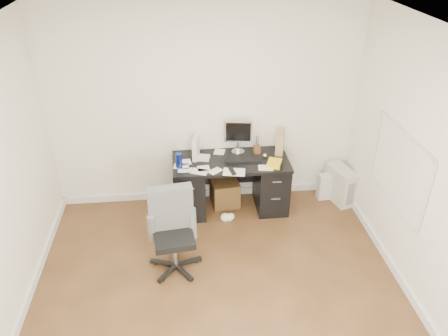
# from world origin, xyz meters

# --- Properties ---
(ground) EXTENTS (4.00, 4.00, 0.00)m
(ground) POSITION_xyz_m (0.00, 0.00, 0.00)
(ground) COLOR #422A15
(ground) RESTS_ON ground
(room_shell) EXTENTS (4.02, 4.02, 2.71)m
(room_shell) POSITION_xyz_m (0.03, 0.03, 1.66)
(room_shell) COLOR silver
(room_shell) RESTS_ON ground
(desk) EXTENTS (1.50, 0.70, 0.75)m
(desk) POSITION_xyz_m (0.30, 1.65, 0.40)
(desk) COLOR black
(desk) RESTS_ON ground
(loose_papers) EXTENTS (1.10, 0.60, 0.00)m
(loose_papers) POSITION_xyz_m (0.10, 1.60, 0.75)
(loose_papers) COLOR white
(loose_papers) RESTS_ON desk
(lcd_monitor) EXTENTS (0.39, 0.26, 0.46)m
(lcd_monitor) POSITION_xyz_m (0.42, 1.86, 0.98)
(lcd_monitor) COLOR silver
(lcd_monitor) RESTS_ON desk
(keyboard) EXTENTS (0.47, 0.17, 0.03)m
(keyboard) POSITION_xyz_m (0.47, 1.64, 0.76)
(keyboard) COLOR black
(keyboard) RESTS_ON desk
(computer_mouse) EXTENTS (0.06, 0.06, 0.06)m
(computer_mouse) POSITION_xyz_m (0.75, 1.67, 0.78)
(computer_mouse) COLOR silver
(computer_mouse) RESTS_ON desk
(travel_mug) EXTENTS (0.10, 0.10, 0.19)m
(travel_mug) POSITION_xyz_m (-0.36, 1.55, 0.84)
(travel_mug) COLOR #162997
(travel_mug) RESTS_ON desk
(white_binder) EXTENTS (0.16, 0.27, 0.29)m
(white_binder) POSITION_xyz_m (-0.14, 1.77, 0.89)
(white_binder) COLOR silver
(white_binder) RESTS_ON desk
(magazine_file) EXTENTS (0.20, 0.29, 0.30)m
(magazine_file) POSITION_xyz_m (0.97, 1.81, 0.90)
(magazine_file) COLOR olive
(magazine_file) RESTS_ON desk
(pen_cup) EXTENTS (0.11, 0.11, 0.25)m
(pen_cup) POSITION_xyz_m (0.66, 1.81, 0.87)
(pen_cup) COLOR brown
(pen_cup) RESTS_ON desk
(yellow_book) EXTENTS (0.26, 0.29, 0.04)m
(yellow_book) POSITION_xyz_m (0.84, 1.48, 0.77)
(yellow_book) COLOR yellow
(yellow_book) RESTS_ON desk
(paper_remote) EXTENTS (0.30, 0.26, 0.02)m
(paper_remote) POSITION_xyz_m (0.31, 1.35, 0.76)
(paper_remote) COLOR white
(paper_remote) RESTS_ON desk
(office_chair) EXTENTS (0.62, 0.62, 0.99)m
(office_chair) POSITION_xyz_m (-0.46, 0.55, 0.50)
(office_chair) COLOR #525452
(office_chair) RESTS_ON ground
(pc_tower) EXTENTS (0.35, 0.54, 0.50)m
(pc_tower) POSITION_xyz_m (1.84, 1.70, 0.25)
(pc_tower) COLOR #B1AD9F
(pc_tower) RESTS_ON ground
(shopping_bag) EXTENTS (0.28, 0.21, 0.37)m
(shopping_bag) POSITION_xyz_m (1.69, 1.76, 0.19)
(shopping_bag) COLOR silver
(shopping_bag) RESTS_ON ground
(wicker_basket) EXTENTS (0.40, 0.40, 0.36)m
(wicker_basket) POSITION_xyz_m (0.24, 1.77, 0.18)
(wicker_basket) COLOR #4E2C17
(wicker_basket) RESTS_ON ground
(desk_printer) EXTENTS (0.39, 0.35, 0.19)m
(desk_printer) POSITION_xyz_m (-0.39, 1.81, 0.10)
(desk_printer) COLOR slate
(desk_printer) RESTS_ON ground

